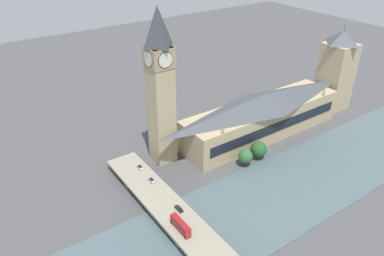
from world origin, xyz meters
name	(u,v)px	position (x,y,z in m)	size (l,w,h in m)	color
ground_plane	(269,149)	(0.00, 0.00, 0.00)	(600.00, 600.00, 0.00)	#4C4C4F
river_water	(312,176)	(-30.17, 0.00, 0.15)	(48.34, 360.00, 0.30)	#4C6066
parliament_hall	(262,115)	(15.14, -8.00, 13.03)	(24.74, 103.15, 26.27)	tan
clock_tower	(160,85)	(26.30, 53.01, 42.81)	(12.08, 12.08, 80.46)	tan
victoria_tower	(336,71)	(15.20, -72.53, 26.15)	(17.92, 17.92, 56.31)	tan
road_bridge	(191,233)	(-30.17, 74.22, 3.87)	(128.67, 15.53, 4.84)	gray
double_decker_bus_lead	(181,225)	(-27.35, 77.20, 7.41)	(11.71, 2.63, 4.64)	red
car_northbound_mid	(179,209)	(-17.18, 71.39, 5.56)	(4.72, 1.78, 1.45)	black
car_northbound_tail	(140,167)	(19.24, 70.81, 5.57)	(4.45, 1.84, 1.48)	silver
car_southbound_lead	(151,180)	(6.92, 71.22, 5.52)	(4.44, 1.79, 1.36)	silver
tree_embankment_near	(259,149)	(-2.86, 11.26, 5.81)	(8.59, 8.59, 10.11)	brown
tree_embankment_mid	(246,156)	(-3.89, 21.56, 5.77)	(7.53, 7.53, 9.54)	brown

